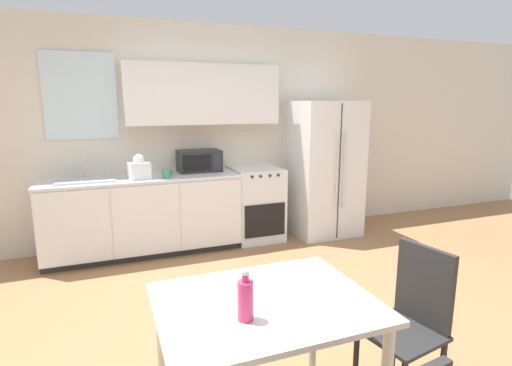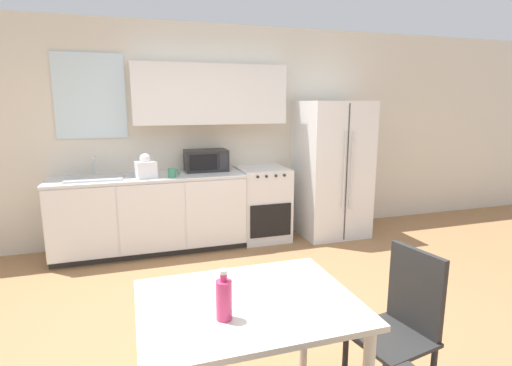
{
  "view_description": "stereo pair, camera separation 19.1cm",
  "coord_description": "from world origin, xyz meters",
  "px_view_note": "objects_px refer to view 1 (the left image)",
  "views": [
    {
      "loc": [
        -0.91,
        -2.63,
        1.75
      ],
      "look_at": [
        0.32,
        0.59,
        1.05
      ],
      "focal_mm": 28.0,
      "sensor_mm": 36.0,
      "label": 1
    },
    {
      "loc": [
        -0.73,
        -2.7,
        1.75
      ],
      "look_at": [
        0.32,
        0.59,
        1.05
      ],
      "focal_mm": 28.0,
      "sensor_mm": 36.0,
      "label": 2
    }
  ],
  "objects_px": {
    "microwave": "(199,161)",
    "coffee_mug": "(167,173)",
    "dining_chair_side": "(413,313)",
    "dining_table": "(265,321)",
    "refrigerator": "(323,168)",
    "oven_range": "(256,203)",
    "drink_bottle": "(245,299)"
  },
  "relations": [
    {
      "from": "microwave",
      "to": "dining_chair_side",
      "type": "xyz_separation_m",
      "value": [
        0.54,
        -3.13,
        -0.51
      ]
    },
    {
      "from": "refrigerator",
      "to": "dining_table",
      "type": "height_order",
      "value": "refrigerator"
    },
    {
      "from": "microwave",
      "to": "coffee_mug",
      "type": "xyz_separation_m",
      "value": [
        -0.44,
        -0.31,
        -0.08
      ]
    },
    {
      "from": "refrigerator",
      "to": "oven_range",
      "type": "bearing_deg",
      "value": 175.48
    },
    {
      "from": "dining_table",
      "to": "dining_chair_side",
      "type": "distance_m",
      "value": 0.93
    },
    {
      "from": "refrigerator",
      "to": "drink_bottle",
      "type": "height_order",
      "value": "refrigerator"
    },
    {
      "from": "dining_table",
      "to": "drink_bottle",
      "type": "relative_size",
      "value": 4.49
    },
    {
      "from": "refrigerator",
      "to": "microwave",
      "type": "relative_size",
      "value": 3.42
    },
    {
      "from": "refrigerator",
      "to": "dining_chair_side",
      "type": "height_order",
      "value": "refrigerator"
    },
    {
      "from": "coffee_mug",
      "to": "dining_table",
      "type": "xyz_separation_m",
      "value": [
        0.06,
        -2.77,
        -0.31
      ]
    },
    {
      "from": "refrigerator",
      "to": "dining_table",
      "type": "xyz_separation_m",
      "value": [
        -2.02,
        -2.89,
        -0.23
      ]
    },
    {
      "from": "oven_range",
      "to": "coffee_mug",
      "type": "xyz_separation_m",
      "value": [
        -1.15,
        -0.19,
        0.5
      ]
    },
    {
      "from": "coffee_mug",
      "to": "dining_table",
      "type": "height_order",
      "value": "coffee_mug"
    },
    {
      "from": "dining_table",
      "to": "dining_chair_side",
      "type": "bearing_deg",
      "value": -2.72
    },
    {
      "from": "drink_bottle",
      "to": "oven_range",
      "type": "bearing_deg",
      "value": 68.24
    },
    {
      "from": "oven_range",
      "to": "drink_bottle",
      "type": "height_order",
      "value": "drink_bottle"
    },
    {
      "from": "dining_table",
      "to": "refrigerator",
      "type": "bearing_deg",
      "value": 55.0
    },
    {
      "from": "microwave",
      "to": "dining_chair_side",
      "type": "relative_size",
      "value": 0.56
    },
    {
      "from": "refrigerator",
      "to": "dining_chair_side",
      "type": "distance_m",
      "value": 3.15
    },
    {
      "from": "coffee_mug",
      "to": "microwave",
      "type": "bearing_deg",
      "value": 35.17
    },
    {
      "from": "dining_chair_side",
      "to": "drink_bottle",
      "type": "relative_size",
      "value": 3.85
    },
    {
      "from": "refrigerator",
      "to": "coffee_mug",
      "type": "bearing_deg",
      "value": -176.78
    },
    {
      "from": "dining_table",
      "to": "drink_bottle",
      "type": "distance_m",
      "value": 0.29
    },
    {
      "from": "refrigerator",
      "to": "dining_table",
      "type": "relative_size",
      "value": 1.63
    },
    {
      "from": "oven_range",
      "to": "dining_table",
      "type": "xyz_separation_m",
      "value": [
        -1.08,
        -2.96,
        0.19
      ]
    },
    {
      "from": "microwave",
      "to": "dining_chair_side",
      "type": "bearing_deg",
      "value": -80.23
    },
    {
      "from": "oven_range",
      "to": "dining_chair_side",
      "type": "height_order",
      "value": "oven_range"
    },
    {
      "from": "coffee_mug",
      "to": "dining_table",
      "type": "distance_m",
      "value": 2.79
    },
    {
      "from": "refrigerator",
      "to": "microwave",
      "type": "bearing_deg",
      "value": 173.25
    },
    {
      "from": "oven_range",
      "to": "coffee_mug",
      "type": "height_order",
      "value": "coffee_mug"
    },
    {
      "from": "microwave",
      "to": "coffee_mug",
      "type": "distance_m",
      "value": 0.55
    },
    {
      "from": "microwave",
      "to": "dining_chair_side",
      "type": "distance_m",
      "value": 3.21
    }
  ]
}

